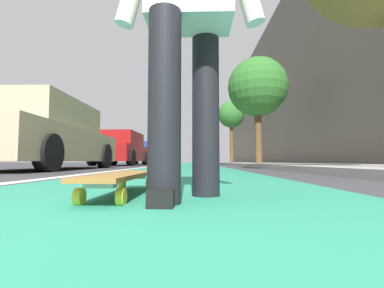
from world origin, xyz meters
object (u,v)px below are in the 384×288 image
(traffic_light, at_px, (169,123))
(parked_car_mid, at_px, (121,150))
(street_tree_far, at_px, (231,115))
(skater_person, at_px, (188,2))
(parked_car_far, at_px, (145,154))
(parked_car_end, at_px, (158,156))
(skateboard, at_px, (122,177))
(street_tree_mid, at_px, (257,88))
(parked_car_near, at_px, (45,137))

(traffic_light, bearing_deg, parked_car_mid, 168.30)
(parked_car_mid, distance_m, street_tree_far, 11.20)
(skater_person, relative_size, parked_car_far, 0.40)
(skater_person, bearing_deg, parked_car_end, 8.23)
(skateboard, xyz_separation_m, street_tree_far, (19.47, -3.24, 3.73))
(parked_car_mid, relative_size, traffic_light, 0.97)
(street_tree_mid, relative_size, street_tree_far, 1.00)
(parked_car_mid, xyz_separation_m, parked_car_end, (13.26, 0.16, -0.02))
(parked_car_end, bearing_deg, street_tree_mid, -154.39)
(parked_car_mid, distance_m, traffic_light, 7.49)
(skater_person, bearing_deg, parked_car_far, 11.27)
(parked_car_mid, bearing_deg, street_tree_mid, -90.40)
(skateboard, distance_m, street_tree_far, 20.09)
(parked_car_far, relative_size, traffic_light, 0.97)
(skater_person, relative_size, street_tree_mid, 0.33)
(traffic_light, bearing_deg, street_tree_far, -69.58)
(parked_car_near, bearing_deg, skateboard, -146.54)
(parked_car_mid, xyz_separation_m, street_tree_mid, (-0.04, -6.22, 2.84))
(parked_car_near, distance_m, parked_car_end, 19.58)
(parked_car_far, bearing_deg, parked_car_near, -179.11)
(traffic_light, height_order, street_tree_far, street_tree_far)
(skater_person, height_order, street_tree_mid, street_tree_mid)
(traffic_light, relative_size, street_tree_mid, 0.86)
(parked_car_far, bearing_deg, parked_car_end, 0.42)
(skateboard, bearing_deg, parked_car_mid, 15.57)
(parked_car_end, relative_size, street_tree_mid, 0.82)
(parked_car_end, bearing_deg, skateboard, -172.53)
(skateboard, relative_size, parked_car_near, 0.19)
(parked_car_far, height_order, traffic_light, traffic_light)
(skater_person, xyz_separation_m, parked_car_near, (4.53, 3.24, -0.23))
(skateboard, bearing_deg, street_tree_mid, -16.90)
(parked_car_end, bearing_deg, traffic_light, -165.56)
(skateboard, xyz_separation_m, skater_person, (-0.15, -0.35, 0.84))
(traffic_light, relative_size, street_tree_far, 0.86)
(street_tree_mid, bearing_deg, street_tree_far, 0.00)
(skater_person, xyz_separation_m, street_tree_far, (19.62, -2.89, 2.89))
(traffic_light, bearing_deg, skateboard, -175.06)
(parked_car_far, height_order, parked_car_end, parked_car_far)
(parked_car_near, bearing_deg, parked_car_mid, 0.78)
(skater_person, height_order, parked_car_end, skater_person)
(skater_person, distance_m, parked_car_mid, 11.35)
(traffic_light, distance_m, street_tree_mid, 8.53)
(street_tree_mid, bearing_deg, parked_car_near, 135.65)
(skater_person, height_order, street_tree_far, street_tree_far)
(skater_person, relative_size, parked_car_mid, 0.39)
(street_tree_far, bearing_deg, parked_car_mid, 144.69)
(street_tree_mid, height_order, street_tree_far, same)
(skateboard, relative_size, skater_person, 0.51)
(parked_car_end, xyz_separation_m, traffic_light, (-6.26, -1.61, 2.25))
(parked_car_mid, height_order, parked_car_end, parked_car_mid)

